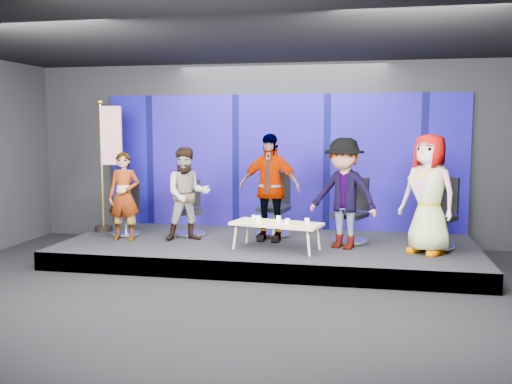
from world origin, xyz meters
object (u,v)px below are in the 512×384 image
Objects in this scene: chair_e at (438,225)px; mug_d at (287,221)px; chair_d at (351,221)px; panelist_b at (187,194)px; chair_b at (191,217)px; mug_c at (279,219)px; mug_a at (254,218)px; panelist_d at (344,193)px; coffee_table at (276,225)px; panelist_c at (269,187)px; mug_e at (307,221)px; chair_a at (127,218)px; mug_b at (258,219)px; flag_stand at (108,162)px; panelist_e at (429,194)px; panelist_a at (124,196)px; chair_c at (274,215)px.

mug_d is at bearing -125.60° from chair_e.
chair_d is at bearing -149.78° from chair_e.
chair_e is (4.21, 0.20, -0.43)m from panelist_b.
chair_d is (2.91, -0.13, 0.04)m from chair_b.
panelist_b is 17.43× the size of mug_c.
panelist_b is 18.98× the size of mug_a.
chair_d is at bearing 100.99° from panelist_d.
chair_d is 0.72× the size of coffee_table.
panelist_c is 20.85× the size of mug_e.
mug_c is (2.92, -0.61, 0.18)m from chair_a.
panelist_c is 21.76× the size of mug_a.
panelist_c is 0.79m from mug_c.
panelist_d is at bearing 14.87° from mug_b.
flag_stand is (-3.56, 1.08, 0.83)m from mug_d.
chair_e reaches higher than chair_b.
panelist_d reaches higher than chair_a.
panelist_b reaches higher than coffee_table.
panelist_e is 5.80m from flag_stand.
chair_d is at bearing 5.14° from panelist_a.
panelist_d is 1.04m from mug_d.
mug_c is 1.04× the size of mug_e.
chair_b is 1.58m from mug_a.
panelist_e is at bearing -3.79° from panelist_a.
mug_d is (0.43, -1.32, 0.11)m from chair_c.
chair_b is 0.87× the size of chair_e.
panelist_b is 1.06× the size of coffee_table.
panelist_a is 0.83× the size of panelist_c.
chair_d is 1.47m from panelist_e.
panelist_b is 18.18× the size of mug_e.
chair_a is 3.21m from mug_d.
chair_a is 10.83× the size of mug_d.
chair_d reaches higher than mug_c.
mug_a is at bearing -38.26° from panelist_b.
panelist_b reaches higher than panelist_a.
flag_stand reaches higher than mug_a.
chair_e is (5.30, 0.39, -0.39)m from panelist_a.
mug_c is (0.31, 0.16, -0.01)m from mug_b.
chair_d is (4.07, 0.09, 0.05)m from chair_a.
panelist_e reaches higher than panelist_d.
chair_e is 13.15× the size of mug_d.
mug_e is (3.40, -0.75, 0.17)m from chair_a.
panelist_c reaches higher than chair_a.
mug_d is (0.18, -0.22, -0.00)m from mug_c.
panelist_c is at bearing -173.47° from panelist_d.
mug_b is at bearing -85.10° from chair_c.
mug_b reaches higher than coffee_table.
mug_d is 0.98× the size of mug_e.
panelist_e is 2.43m from coffee_table.
mug_e is (0.73, -1.25, 0.11)m from chair_c.
chair_c is (2.50, 0.96, -0.39)m from panelist_a.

